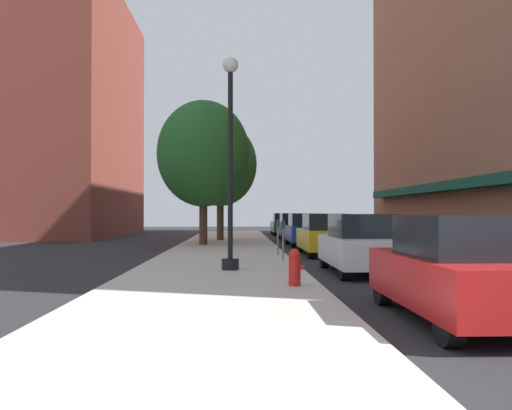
{
  "coord_description": "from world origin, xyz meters",
  "views": [
    {
      "loc": [
        0.58,
        -4.51,
        1.69
      ],
      "look_at": [
        1.46,
        23.69,
        2.09
      ],
      "focal_mm": 39.0,
      "sensor_mm": 36.0,
      "label": 1
    }
  ],
  "objects_px": {
    "fire_hydrant": "(295,267)",
    "parking_meter_near": "(278,233)",
    "lamppost": "(230,158)",
    "car_yellow": "(325,235)",
    "car_red": "(460,270)",
    "tree_near": "(203,154)",
    "car_black": "(293,227)",
    "car_white": "(361,244)",
    "tree_mid": "(220,164)",
    "parking_meter_far": "(283,235)",
    "car_blue": "(305,230)",
    "car_green": "(284,224)"
  },
  "relations": [
    {
      "from": "car_yellow",
      "to": "car_black",
      "type": "bearing_deg",
      "value": 88.18
    },
    {
      "from": "car_green",
      "to": "fire_hydrant",
      "type": "bearing_deg",
      "value": -94.89
    },
    {
      "from": "car_red",
      "to": "car_white",
      "type": "distance_m",
      "value": 6.9
    },
    {
      "from": "parking_meter_near",
      "to": "car_green",
      "type": "xyz_separation_m",
      "value": [
        1.95,
        21.14,
        -0.14
      ]
    },
    {
      "from": "tree_mid",
      "to": "car_red",
      "type": "bearing_deg",
      "value": -79.26
    },
    {
      "from": "lamppost",
      "to": "tree_near",
      "type": "distance_m",
      "value": 12.31
    },
    {
      "from": "tree_mid",
      "to": "car_blue",
      "type": "height_order",
      "value": "tree_mid"
    },
    {
      "from": "parking_meter_near",
      "to": "tree_mid",
      "type": "xyz_separation_m",
      "value": [
        -2.53,
        11.37,
        3.54
      ]
    },
    {
      "from": "car_blue",
      "to": "car_black",
      "type": "height_order",
      "value": "same"
    },
    {
      "from": "car_black",
      "to": "car_white",
      "type": "bearing_deg",
      "value": -90.36
    },
    {
      "from": "car_white",
      "to": "car_yellow",
      "type": "xyz_separation_m",
      "value": [
        0.0,
        6.55,
        0.0
      ]
    },
    {
      "from": "car_red",
      "to": "car_yellow",
      "type": "bearing_deg",
      "value": 89.91
    },
    {
      "from": "tree_near",
      "to": "car_white",
      "type": "distance_m",
      "value": 13.71
    },
    {
      "from": "fire_hydrant",
      "to": "car_blue",
      "type": "xyz_separation_m",
      "value": [
        2.21,
        16.53,
        0.29
      ]
    },
    {
      "from": "parking_meter_far",
      "to": "car_yellow",
      "type": "bearing_deg",
      "value": 61.56
    },
    {
      "from": "fire_hydrant",
      "to": "parking_meter_near",
      "type": "bearing_deg",
      "value": 88.29
    },
    {
      "from": "car_green",
      "to": "car_red",
      "type": "bearing_deg",
      "value": -90.66
    },
    {
      "from": "fire_hydrant",
      "to": "car_red",
      "type": "relative_size",
      "value": 0.18
    },
    {
      "from": "parking_meter_far",
      "to": "car_yellow",
      "type": "relative_size",
      "value": 0.3
    },
    {
      "from": "parking_meter_near",
      "to": "car_red",
      "type": "distance_m",
      "value": 12.42
    },
    {
      "from": "parking_meter_near",
      "to": "car_black",
      "type": "xyz_separation_m",
      "value": [
        1.95,
        13.8,
        -0.14
      ]
    },
    {
      "from": "lamppost",
      "to": "parking_meter_far",
      "type": "bearing_deg",
      "value": 60.17
    },
    {
      "from": "lamppost",
      "to": "parking_meter_near",
      "type": "bearing_deg",
      "value": 72.44
    },
    {
      "from": "car_white",
      "to": "car_green",
      "type": "xyz_separation_m",
      "value": [
        0.0,
        26.5,
        0.0
      ]
    },
    {
      "from": "tree_mid",
      "to": "car_red",
      "type": "relative_size",
      "value": 1.58
    },
    {
      "from": "car_white",
      "to": "tree_mid",
      "type": "bearing_deg",
      "value": 106.35
    },
    {
      "from": "car_green",
      "to": "car_blue",
      "type": "bearing_deg",
      "value": -90.66
    },
    {
      "from": "car_red",
      "to": "tree_mid",
      "type": "bearing_deg",
      "value": 100.65
    },
    {
      "from": "lamppost",
      "to": "car_yellow",
      "type": "bearing_deg",
      "value": 60.93
    },
    {
      "from": "lamppost",
      "to": "car_black",
      "type": "distance_m",
      "value": 19.66
    },
    {
      "from": "car_red",
      "to": "car_blue",
      "type": "bearing_deg",
      "value": 89.91
    },
    {
      "from": "car_black",
      "to": "car_green",
      "type": "relative_size",
      "value": 1.0
    },
    {
      "from": "fire_hydrant",
      "to": "tree_near",
      "type": "height_order",
      "value": "tree_near"
    },
    {
      "from": "lamppost",
      "to": "parking_meter_far",
      "type": "relative_size",
      "value": 4.5
    },
    {
      "from": "car_blue",
      "to": "car_green",
      "type": "height_order",
      "value": "same"
    },
    {
      "from": "car_black",
      "to": "tree_near",
      "type": "bearing_deg",
      "value": -126.61
    },
    {
      "from": "tree_near",
      "to": "car_yellow",
      "type": "height_order",
      "value": "tree_near"
    },
    {
      "from": "car_black",
      "to": "fire_hydrant",
      "type": "bearing_deg",
      "value": -95.96
    },
    {
      "from": "tree_near",
      "to": "car_red",
      "type": "height_order",
      "value": "tree_near"
    },
    {
      "from": "parking_meter_far",
      "to": "car_green",
      "type": "height_order",
      "value": "car_green"
    },
    {
      "from": "car_green",
      "to": "car_black",
      "type": "bearing_deg",
      "value": -90.66
    },
    {
      "from": "lamppost",
      "to": "car_green",
      "type": "xyz_separation_m",
      "value": [
        3.65,
        26.52,
        -2.39
      ]
    },
    {
      "from": "car_white",
      "to": "car_black",
      "type": "height_order",
      "value": "same"
    },
    {
      "from": "car_black",
      "to": "car_green",
      "type": "xyz_separation_m",
      "value": [
        0.0,
        7.34,
        0.0
      ]
    },
    {
      "from": "lamppost",
      "to": "car_green",
      "type": "relative_size",
      "value": 1.37
    },
    {
      "from": "parking_meter_near",
      "to": "parking_meter_far",
      "type": "xyz_separation_m",
      "value": [
        0.0,
        -2.41,
        0.0
      ]
    },
    {
      "from": "car_red",
      "to": "tree_near",
      "type": "bearing_deg",
      "value": 105.1
    },
    {
      "from": "car_green",
      "to": "tree_near",
      "type": "bearing_deg",
      "value": -110.41
    },
    {
      "from": "lamppost",
      "to": "parking_meter_far",
      "type": "xyz_separation_m",
      "value": [
        1.7,
        2.97,
        -2.25
      ]
    },
    {
      "from": "fire_hydrant",
      "to": "car_yellow",
      "type": "height_order",
      "value": "car_yellow"
    }
  ]
}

